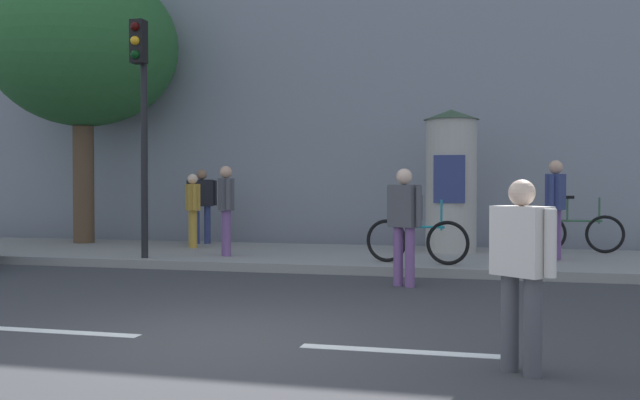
{
  "coord_description": "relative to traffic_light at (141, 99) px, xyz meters",
  "views": [
    {
      "loc": [
        2.54,
        -6.2,
        1.46
      ],
      "look_at": [
        0.48,
        2.0,
        1.27
      ],
      "focal_mm": 40.22,
      "sensor_mm": 36.0,
      "label": 1
    }
  ],
  "objects": [
    {
      "name": "pedestrian_in_red_top",
      "position": [
        6.28,
        -5.74,
        -2.09
      ],
      "size": [
        0.49,
        0.46,
        1.5
      ],
      "color": "#4C4C51",
      "rests_on": "ground_plane"
    },
    {
      "name": "pedestrian_tallest",
      "position": [
        4.81,
        -1.25,
        -1.96
      ],
      "size": [
        0.53,
        0.5,
        1.68
      ],
      "color": "#724C84",
      "rests_on": "ground_plane"
    },
    {
      "name": "bicycle_leaning",
      "position": [
        4.79,
        0.39,
        -2.42
      ],
      "size": [
        1.75,
        0.41,
        1.09
      ],
      "color": "black",
      "rests_on": "sidewalk_curb"
    },
    {
      "name": "poster_column",
      "position": [
        5.2,
        2.63,
        -1.41
      ],
      "size": [
        1.08,
        1.08,
        2.76
      ],
      "color": "#B2ADA3",
      "rests_on": "sidewalk_curb"
    },
    {
      "name": "pedestrian_in_dark_shirt",
      "position": [
        -0.25,
        3.2,
        -1.83
      ],
      "size": [
        0.59,
        0.52,
        1.64
      ],
      "color": "navy",
      "rests_on": "sidewalk_curb"
    },
    {
      "name": "pedestrian_near_pole",
      "position": [
        -0.04,
        2.24,
        -1.92
      ],
      "size": [
        0.46,
        0.57,
        1.52
      ],
      "color": "#B78C33",
      "rests_on": "sidewalk_curb"
    },
    {
      "name": "traffic_light",
      "position": [
        0.0,
        0.0,
        0.0
      ],
      "size": [
        0.24,
        0.45,
        4.17
      ],
      "color": "black",
      "rests_on": "sidewalk_curb"
    },
    {
      "name": "lane_markings",
      "position": [
        3.57,
        -5.24,
        -2.96
      ],
      "size": [
        25.8,
        0.16,
        0.01
      ],
      "color": "silver",
      "rests_on": "ground_plane"
    },
    {
      "name": "bicycle_upright",
      "position": [
        7.53,
        3.03,
        -2.42
      ],
      "size": [
        1.77,
        0.11,
        1.09
      ],
      "color": "black",
      "rests_on": "sidewalk_curb"
    },
    {
      "name": "sidewalk_curb",
      "position": [
        3.57,
        1.76,
        -2.89
      ],
      "size": [
        36.0,
        4.0,
        0.15
      ],
      "primitive_type": "cube",
      "color": "gray",
      "rests_on": "ground_plane"
    },
    {
      "name": "ground_plane",
      "position": [
        3.57,
        -5.24,
        -2.96
      ],
      "size": [
        80.0,
        80.0,
        0.0
      ],
      "primitive_type": "plane",
      "color": "#38383A"
    },
    {
      "name": "building_backdrop",
      "position": [
        3.57,
        6.76,
        3.03
      ],
      "size": [
        36.0,
        5.0,
        11.99
      ],
      "primitive_type": "cube",
      "color": "gray",
      "rests_on": "ground_plane"
    },
    {
      "name": "pedestrian_with_bag",
      "position": [
        7.05,
        1.45,
        -1.79
      ],
      "size": [
        0.38,
        0.63,
        1.72
      ],
      "color": "#724C84",
      "rests_on": "sidewalk_curb"
    },
    {
      "name": "street_tree",
      "position": [
        -2.92,
        2.8,
        1.55
      ],
      "size": [
        4.21,
        4.21,
        6.18
      ],
      "color": "brown",
      "rests_on": "sidewalk_curb"
    },
    {
      "name": "pedestrian_in_light_jacket",
      "position": [
        1.26,
        0.82,
        -1.86
      ],
      "size": [
        0.41,
        0.5,
        1.64
      ],
      "color": "#724C84",
      "rests_on": "sidewalk_curb"
    }
  ]
}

